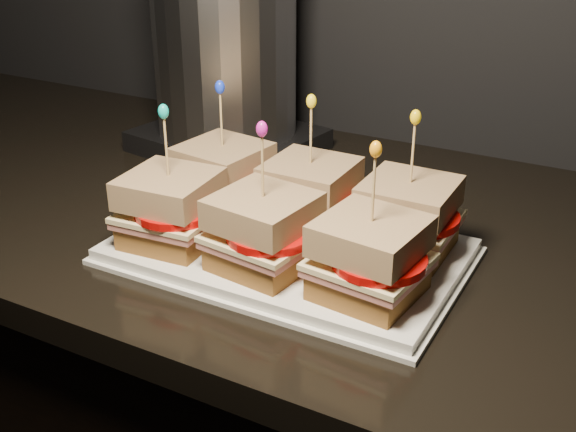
% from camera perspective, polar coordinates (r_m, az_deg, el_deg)
% --- Properties ---
extents(granite_slab, '(2.54, 0.68, 0.04)m').
position_cam_1_polar(granite_slab, '(0.89, 18.28, -4.77)').
color(granite_slab, black).
rests_on(granite_slab, cabinet).
extents(platter, '(0.39, 0.24, 0.02)m').
position_cam_1_polar(platter, '(0.85, 0.00, -2.81)').
color(platter, white).
rests_on(platter, granite_slab).
extents(platter_rim, '(0.40, 0.25, 0.01)m').
position_cam_1_polar(platter_rim, '(0.85, 0.00, -3.16)').
color(platter_rim, white).
rests_on(platter_rim, granite_slab).
extents(sandwich_0_bread_bot, '(0.11, 0.11, 0.03)m').
position_cam_1_polar(sandwich_0_bread_bot, '(0.94, -5.05, 1.55)').
color(sandwich_0_bread_bot, brown).
rests_on(sandwich_0_bread_bot, platter).
extents(sandwich_0_ham, '(0.12, 0.12, 0.01)m').
position_cam_1_polar(sandwich_0_ham, '(0.93, -5.09, 2.53)').
color(sandwich_0_ham, '#B1665F').
rests_on(sandwich_0_ham, sandwich_0_bread_bot).
extents(sandwich_0_cheese, '(0.12, 0.12, 0.01)m').
position_cam_1_polar(sandwich_0_cheese, '(0.93, -5.11, 2.92)').
color(sandwich_0_cheese, '#F8E2A0').
rests_on(sandwich_0_cheese, sandwich_0_ham).
extents(sandwich_0_tomato, '(0.10, 0.10, 0.01)m').
position_cam_1_polar(sandwich_0_tomato, '(0.91, -4.70, 3.09)').
color(sandwich_0_tomato, '#B90806').
rests_on(sandwich_0_tomato, sandwich_0_cheese).
extents(sandwich_0_bread_top, '(0.11, 0.11, 0.03)m').
position_cam_1_polar(sandwich_0_bread_top, '(0.92, -5.18, 4.58)').
color(sandwich_0_bread_top, '#5F2C0E').
rests_on(sandwich_0_bread_top, sandwich_0_tomato).
extents(sandwich_0_pick, '(0.00, 0.00, 0.09)m').
position_cam_1_polar(sandwich_0_pick, '(0.90, -5.29, 7.35)').
color(sandwich_0_pick, tan).
rests_on(sandwich_0_pick, sandwich_0_bread_top).
extents(sandwich_0_frill, '(0.01, 0.01, 0.02)m').
position_cam_1_polar(sandwich_0_frill, '(0.89, -5.41, 10.11)').
color(sandwich_0_frill, '#1634DF').
rests_on(sandwich_0_frill, sandwich_0_pick).
extents(sandwich_1_bread_bot, '(0.10, 0.10, 0.03)m').
position_cam_1_polar(sandwich_1_bread_bot, '(0.88, 1.73, -0.01)').
color(sandwich_1_bread_bot, brown).
rests_on(sandwich_1_bread_bot, platter).
extents(sandwich_1_ham, '(0.11, 0.10, 0.01)m').
position_cam_1_polar(sandwich_1_ham, '(0.87, 1.74, 1.02)').
color(sandwich_1_ham, '#B1665F').
rests_on(sandwich_1_ham, sandwich_1_bread_bot).
extents(sandwich_1_cheese, '(0.11, 0.10, 0.01)m').
position_cam_1_polar(sandwich_1_cheese, '(0.87, 1.75, 1.44)').
color(sandwich_1_cheese, '#F8E2A0').
rests_on(sandwich_1_cheese, sandwich_1_ham).
extents(sandwich_1_tomato, '(0.10, 0.10, 0.01)m').
position_cam_1_polar(sandwich_1_tomato, '(0.86, 2.29, 1.59)').
color(sandwich_1_tomato, '#B90806').
rests_on(sandwich_1_tomato, sandwich_1_cheese).
extents(sandwich_1_bread_top, '(0.10, 0.10, 0.03)m').
position_cam_1_polar(sandwich_1_bread_top, '(0.86, 1.77, 3.19)').
color(sandwich_1_bread_top, '#5F2C0E').
rests_on(sandwich_1_bread_top, sandwich_1_tomato).
extents(sandwich_1_pick, '(0.00, 0.00, 0.09)m').
position_cam_1_polar(sandwich_1_pick, '(0.84, 1.81, 6.13)').
color(sandwich_1_pick, tan).
rests_on(sandwich_1_pick, sandwich_1_bread_top).
extents(sandwich_1_frill, '(0.01, 0.01, 0.02)m').
position_cam_1_polar(sandwich_1_frill, '(0.83, 1.86, 9.06)').
color(sandwich_1_frill, yellow).
rests_on(sandwich_1_frill, sandwich_1_pick).
extents(sandwich_2_bread_bot, '(0.10, 0.10, 0.03)m').
position_cam_1_polar(sandwich_2_bread_bot, '(0.84, 9.31, -1.75)').
color(sandwich_2_bread_bot, brown).
rests_on(sandwich_2_bread_bot, platter).
extents(sandwich_2_ham, '(0.11, 0.10, 0.01)m').
position_cam_1_polar(sandwich_2_ham, '(0.83, 9.39, -0.69)').
color(sandwich_2_ham, '#B1665F').
rests_on(sandwich_2_ham, sandwich_2_bread_bot).
extents(sandwich_2_cheese, '(0.11, 0.10, 0.01)m').
position_cam_1_polar(sandwich_2_cheese, '(0.83, 9.42, -0.25)').
color(sandwich_2_cheese, '#F8E2A0').
rests_on(sandwich_2_cheese, sandwich_2_ham).
extents(sandwich_2_tomato, '(0.10, 0.10, 0.01)m').
position_cam_1_polar(sandwich_2_tomato, '(0.82, 10.11, -0.12)').
color(sandwich_2_tomato, '#B90806').
rests_on(sandwich_2_tomato, sandwich_2_cheese).
extents(sandwich_2_bread_top, '(0.10, 0.10, 0.03)m').
position_cam_1_polar(sandwich_2_bread_top, '(0.82, 9.57, 1.56)').
color(sandwich_2_bread_top, '#5F2C0E').
rests_on(sandwich_2_bread_top, sandwich_2_tomato).
extents(sandwich_2_pick, '(0.00, 0.00, 0.09)m').
position_cam_1_polar(sandwich_2_pick, '(0.80, 9.81, 4.63)').
color(sandwich_2_pick, tan).
rests_on(sandwich_2_pick, sandwich_2_bread_top).
extents(sandwich_2_frill, '(0.01, 0.01, 0.02)m').
position_cam_1_polar(sandwich_2_frill, '(0.78, 10.05, 7.70)').
color(sandwich_2_frill, yellow).
rests_on(sandwich_2_frill, sandwich_2_pick).
extents(sandwich_3_bread_bot, '(0.10, 0.10, 0.03)m').
position_cam_1_polar(sandwich_3_bread_bot, '(0.86, -9.11, -1.13)').
color(sandwich_3_bread_bot, brown).
rests_on(sandwich_3_bread_bot, platter).
extents(sandwich_3_ham, '(0.11, 0.11, 0.01)m').
position_cam_1_polar(sandwich_3_ham, '(0.85, -9.19, -0.08)').
color(sandwich_3_ham, '#B1665F').
rests_on(sandwich_3_ham, sandwich_3_bread_bot).
extents(sandwich_3_cheese, '(0.12, 0.11, 0.01)m').
position_cam_1_polar(sandwich_3_cheese, '(0.85, -9.22, 0.34)').
color(sandwich_3_cheese, '#F8E2A0').
rests_on(sandwich_3_cheese, sandwich_3_ham).
extents(sandwich_3_tomato, '(0.10, 0.10, 0.01)m').
position_cam_1_polar(sandwich_3_tomato, '(0.83, -8.84, 0.49)').
color(sandwich_3_tomato, '#B90806').
rests_on(sandwich_3_tomato, sandwich_3_cheese).
extents(sandwich_3_bread_top, '(0.11, 0.11, 0.03)m').
position_cam_1_polar(sandwich_3_bread_top, '(0.83, -9.36, 2.13)').
color(sandwich_3_bread_top, '#5F2C0E').
rests_on(sandwich_3_bread_top, sandwich_3_tomato).
extents(sandwich_3_pick, '(0.00, 0.00, 0.09)m').
position_cam_1_polar(sandwich_3_pick, '(0.82, -9.59, 5.14)').
color(sandwich_3_pick, tan).
rests_on(sandwich_3_pick, sandwich_3_bread_top).
extents(sandwich_3_frill, '(0.01, 0.01, 0.02)m').
position_cam_1_polar(sandwich_3_frill, '(0.80, -9.82, 8.15)').
color(sandwich_3_frill, '#0CB8A6').
rests_on(sandwich_3_frill, sandwich_3_pick).
extents(sandwich_4_bread_bot, '(0.11, 0.11, 0.03)m').
position_cam_1_polar(sandwich_4_bread_bot, '(0.79, -1.92, -3.06)').
color(sandwich_4_bread_bot, brown).
rests_on(sandwich_4_bread_bot, platter).
extents(sandwich_4_ham, '(0.12, 0.11, 0.01)m').
position_cam_1_polar(sandwich_4_ham, '(0.79, -1.94, -1.95)').
color(sandwich_4_ham, '#B1665F').
rests_on(sandwich_4_ham, sandwich_4_bread_bot).
extents(sandwich_4_cheese, '(0.12, 0.12, 0.01)m').
position_cam_1_polar(sandwich_4_cheese, '(0.78, -1.94, -1.49)').
color(sandwich_4_cheese, '#F8E2A0').
rests_on(sandwich_4_cheese, sandwich_4_ham).
extents(sandwich_4_tomato, '(0.10, 0.10, 0.01)m').
position_cam_1_polar(sandwich_4_tomato, '(0.77, -1.40, -1.37)').
color(sandwich_4_tomato, '#B90806').
rests_on(sandwich_4_tomato, sandwich_4_cheese).
extents(sandwich_4_bread_top, '(0.11, 0.11, 0.03)m').
position_cam_1_polar(sandwich_4_bread_top, '(0.77, -1.97, 0.41)').
color(sandwich_4_bread_top, '#5F2C0E').
rests_on(sandwich_4_bread_top, sandwich_4_tomato).
extents(sandwich_4_pick, '(0.00, 0.00, 0.09)m').
position_cam_1_polar(sandwich_4_pick, '(0.75, -2.03, 3.64)').
color(sandwich_4_pick, tan).
rests_on(sandwich_4_pick, sandwich_4_bread_top).
extents(sandwich_4_frill, '(0.01, 0.01, 0.02)m').
position_cam_1_polar(sandwich_4_frill, '(0.74, -2.08, 6.89)').
color(sandwich_4_frill, '#CF1AA2').
rests_on(sandwich_4_frill, sandwich_4_pick).
extents(sandwich_5_bread_bot, '(0.11, 0.11, 0.03)m').
position_cam_1_polar(sandwich_5_bread_bot, '(0.75, 6.37, -5.22)').
color(sandwich_5_bread_bot, brown).
rests_on(sandwich_5_bread_bot, platter).
extents(sandwich_5_ham, '(0.12, 0.11, 0.01)m').
position_cam_1_polar(sandwich_5_ham, '(0.74, 6.44, -4.06)').
color(sandwich_5_ham, '#B1665F').
rests_on(sandwich_5_ham, sandwich_5_bread_bot).
extents(sandwich_5_cheese, '(0.12, 0.12, 0.01)m').
position_cam_1_polar(sandwich_5_cheese, '(0.73, 6.46, -3.58)').
color(sandwich_5_cheese, '#F8E2A0').
rests_on(sandwich_5_cheese, sandwich_5_ham).
extents(sandwich_5_tomato, '(0.10, 0.10, 0.01)m').
position_cam_1_polar(sandwich_5_tomato, '(0.72, 7.19, -3.48)').
color(sandwich_5_tomato, '#B90806').
rests_on(sandwich_5_tomato, sandwich_5_cheese).
extents(sandwich_5_bread_top, '(0.11, 0.11, 0.03)m').
position_cam_1_polar(sandwich_5_bread_top, '(0.72, 6.57, -1.59)').
color(sandwich_5_bread_top, '#5F2C0E').
rests_on(sandwich_5_bread_top, sandwich_5_tomato).
extents(sandwich_5_pick, '(0.00, 0.00, 0.09)m').
position_cam_1_polar(sandwich_5_pick, '(0.70, 6.76, 1.81)').
color(sandwich_5_pick, tan).
rests_on(sandwich_5_pick, sandwich_5_bread_top).
extents(sandwich_5_frill, '(0.01, 0.01, 0.02)m').
position_cam_1_polar(sandwich_5_frill, '(0.68, 6.95, 5.26)').
color(sandwich_5_frill, orange).
rests_on(sandwich_5_frill, sandwich_5_pick).
extents(appliance_base, '(0.29, 0.26, 0.03)m').
position_cam_1_polar(appliance_base, '(1.19, -4.73, 6.00)').
color(appliance_base, '#262628').
rests_on(appliance_base, granite_slab).
extents(appliance_body, '(0.22, 0.22, 0.29)m').
position_cam_1_polar(appliance_body, '(1.14, -5.03, 13.55)').
color(appliance_body, silver).
rests_on(appliance_body, appliance_base).
extents(appliance, '(0.26, 0.22, 0.34)m').
position_cam_1_polar(appliance, '(1.14, -5.02, 13.28)').
color(appliance, silver).
rests_on(appliance, granite_slab).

